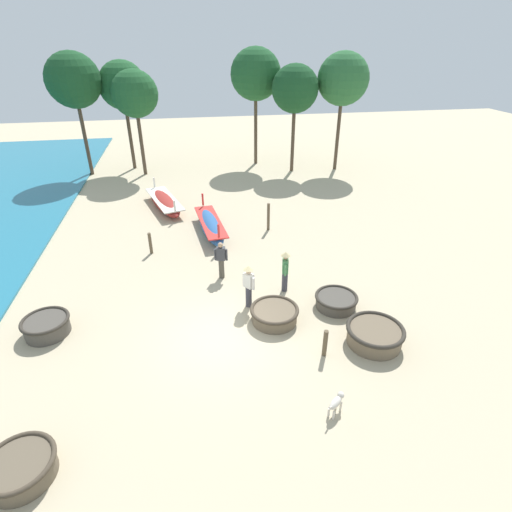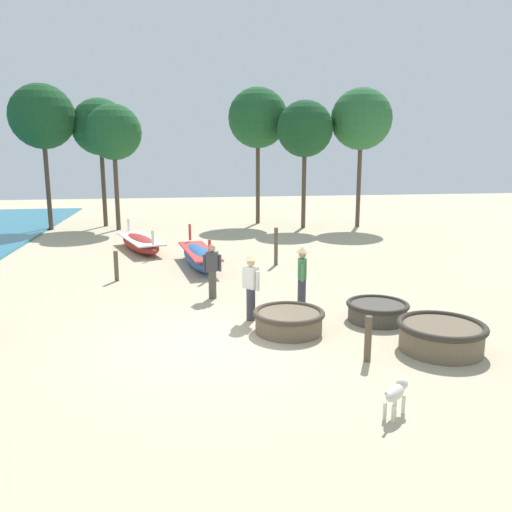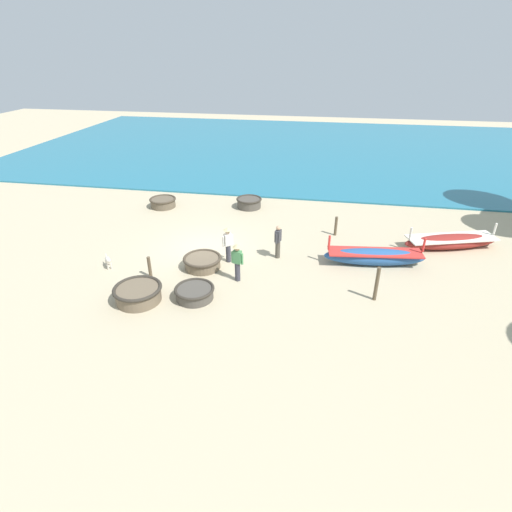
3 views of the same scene
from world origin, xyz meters
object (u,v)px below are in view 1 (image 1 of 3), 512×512
object	(u,v)px
fisherman_hauling	(285,269)
tree_tall_back	(256,74)
coracle_beside_post	(375,334)
tree_rightmost	(295,89)
long_boat_white_hull	(211,226)
tree_left_mid	(135,94)
tree_leftmost	(343,79)
coracle_tilted	(336,301)
fisherman_with_hat	(249,283)
tree_right_mid	(123,86)
coracle_weathered	(20,468)
long_boat_red_hull	(165,202)
mooring_post_inland	(150,243)
mooring_post_mid_beach	(268,217)
dog	(336,402)
fisherman_standing_right	(221,259)
mooring_post_shoreline	(325,343)
tree_center	(73,80)
coracle_nearest	(274,314)

from	to	relation	value
fisherman_hauling	tree_tall_back	world-z (taller)	tree_tall_back
coracle_beside_post	tree_rightmost	world-z (taller)	tree_rightmost
coracle_beside_post	long_boat_white_hull	xyz separation A→B (m)	(-4.46, 9.03, 0.05)
tree_left_mid	tree_leftmost	bearing A→B (deg)	-4.71
long_boat_white_hull	fisherman_hauling	distance (m)	6.14
coracle_tilted	tree_leftmost	xyz separation A→B (m)	(5.81, 16.23, 5.78)
fisherman_with_hat	tree_right_mid	world-z (taller)	tree_right_mid
coracle_weathered	tree_left_mid	size ratio (longest dim) A/B	0.23
long_boat_white_hull	tree_right_mid	xyz separation A→B (m)	(-4.69, 12.02, 5.25)
long_boat_red_hull	tree_left_mid	xyz separation A→B (m)	(-1.50, 6.64, 4.94)
mooring_post_inland	mooring_post_mid_beach	size ratio (longest dim) A/B	0.70
dog	tree_right_mid	size ratio (longest dim) A/B	0.08
tree_tall_back	tree_right_mid	distance (m)	9.03
fisherman_standing_right	tree_left_mid	world-z (taller)	tree_left_mid
fisherman_hauling	mooring_post_inland	bearing A→B (deg)	142.57
mooring_post_mid_beach	tree_leftmost	distance (m)	12.86
tree_leftmost	tree_right_mid	size ratio (longest dim) A/B	1.07
coracle_tilted	mooring_post_shoreline	bearing A→B (deg)	-117.62
coracle_weathered	coracle_beside_post	world-z (taller)	coracle_beside_post
tree_rightmost	coracle_weathered	bearing A→B (deg)	-118.68
coracle_weathered	mooring_post_shoreline	world-z (taller)	mooring_post_shoreline
tree_tall_back	tree_rightmost	distance (m)	3.31
coracle_tilted	tree_tall_back	size ratio (longest dim) A/B	0.19
tree_center	fisherman_with_hat	bearing A→B (deg)	-64.26
coracle_weathered	dog	xyz separation A→B (m)	(7.40, 0.43, 0.08)
tree_center	mooring_post_shoreline	bearing A→B (deg)	-63.22
tree_tall_back	fisherman_with_hat	bearing A→B (deg)	-100.77
fisherman_hauling	dog	xyz separation A→B (m)	(-0.04, -5.74, -0.59)
tree_rightmost	coracle_beside_post	bearing A→B (deg)	-96.43
tree_rightmost	tree_right_mid	bearing A→B (deg)	166.76
tree_left_mid	tree_center	distance (m)	3.84
long_boat_red_hull	fisherman_standing_right	bearing A→B (deg)	-73.16
mooring_post_inland	mooring_post_shoreline	size ratio (longest dim) A/B	1.07
tree_tall_back	coracle_weathered	bearing A→B (deg)	-111.72
coracle_beside_post	mooring_post_shoreline	distance (m)	1.76
long_boat_white_hull	long_boat_red_hull	distance (m)	4.39
fisherman_hauling	coracle_weathered	bearing A→B (deg)	-140.27
mooring_post_inland	mooring_post_shoreline	bearing A→B (deg)	-54.01
fisherman_hauling	mooring_post_mid_beach	size ratio (longest dim) A/B	1.18
dog	long_boat_red_hull	bearing A→B (deg)	107.11
coracle_nearest	tree_rightmost	distance (m)	18.22
coracle_weathered	dog	distance (m)	7.41
mooring_post_inland	tree_leftmost	size ratio (longest dim) A/B	0.13
long_boat_red_hull	tree_right_mid	world-z (taller)	tree_right_mid
coracle_nearest	fisherman_hauling	size ratio (longest dim) A/B	1.00
tree_leftmost	tree_right_mid	xyz separation A→B (m)	(-14.45, 2.76, -0.41)
coracle_tilted	tree_center	xyz separation A→B (m)	(-11.46, 17.99, 5.82)
mooring_post_shoreline	tree_left_mid	size ratio (longest dim) A/B	0.14
long_boat_white_hull	long_boat_red_hull	size ratio (longest dim) A/B	0.95
fisherman_hauling	dog	size ratio (longest dim) A/B	2.98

